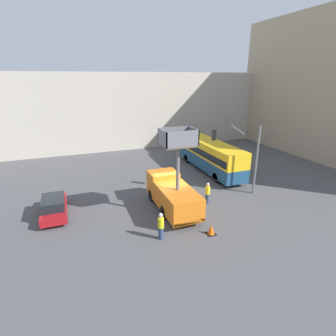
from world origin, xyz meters
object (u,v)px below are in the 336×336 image
Objects in this scene: utility_truck at (172,192)px; traffic_cone_near_truck at (211,230)px; traffic_light_pole at (241,148)px; city_bus at (209,154)px; road_worker_near_truck at (161,226)px; parked_car_curbside at (54,207)px; road_worker_directing at (207,193)px.

utility_truck reaches higher than traffic_cone_near_truck.
city_bus is at bearing 84.71° from traffic_light_pole.
road_worker_near_truck is at bearing 168.62° from traffic_cone_near_truck.
traffic_light_pole is (-0.58, -6.23, 2.20)m from city_bus.
traffic_light_pole reaches higher than city_bus.
city_bus is at bearing 44.82° from utility_truck.
utility_truck is 4.29m from traffic_cone_near_truck.
road_worker_near_truck is at bearing -41.05° from parked_car_curbside.
traffic_cone_near_truck is at bearing -73.80° from utility_truck.
city_bus is 13.86m from road_worker_near_truck.
parked_car_curbside is (-14.93, 1.40, -3.33)m from traffic_light_pole.
parked_car_curbside is (-6.34, 5.52, -0.16)m from road_worker_near_truck.
road_worker_directing reaches higher than parked_car_curbside.
traffic_cone_near_truck is at bearing 148.74° from city_bus.
traffic_light_pole is at bearing -33.32° from road_worker_directing.
road_worker_directing is 2.58× the size of traffic_cone_near_truck.
road_worker_near_truck is 2.68× the size of traffic_cone_near_truck.
road_worker_near_truck is at bearing -154.35° from traffic_light_pole.
traffic_light_pole is at bearing 171.77° from city_bus.
road_worker_directing is (5.17, 3.40, -0.04)m from road_worker_near_truck.
utility_truck reaches higher than road_worker_near_truck.
city_bus is 8.08m from road_worker_directing.
road_worker_near_truck is at bearing 168.08° from road_worker_directing.
road_worker_near_truck reaches higher than parked_car_curbside.
city_bus is 15.95× the size of traffic_cone_near_truck.
traffic_cone_near_truck is (-5.35, -4.77, -3.77)m from traffic_light_pole.
city_bus is 6.18× the size of road_worker_directing.
parked_car_curbside is (-15.51, -4.83, -1.14)m from city_bus.
traffic_light_pole is 8.78× the size of traffic_cone_near_truck.
traffic_cone_near_truck is 0.16× the size of parked_car_curbside.
city_bus is 12.60m from traffic_cone_near_truck.
traffic_light_pole is at bearing 41.73° from traffic_cone_near_truck.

